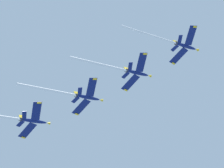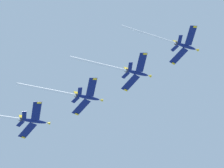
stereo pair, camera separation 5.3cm
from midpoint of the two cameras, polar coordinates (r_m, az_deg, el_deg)
The scene contains 4 objects.
jet_lead at distance 171.87m, azimuth 9.42°, elevation 5.84°, with size 19.82×38.87×17.84m.
jet_second at distance 165.36m, azimuth 1.75°, elevation 2.07°, with size 19.79×37.04×17.22m.
jet_third at distance 164.33m, azimuth -5.68°, elevation -1.55°, with size 19.85×36.15×17.03m.
jet_fourth at distance 165.43m, azimuth -14.00°, elevation -4.86°, with size 19.84×40.66×18.78m.
Camera 2 is at (13.97, -46.51, 1.62)m, focal length 62.86 mm.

